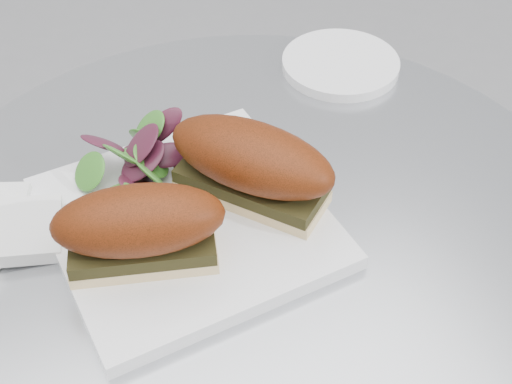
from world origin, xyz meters
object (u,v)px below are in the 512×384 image
(saucer, at_px, (341,64))
(sandwich_right, at_px, (251,163))
(sandwich_left, at_px, (140,227))
(plate, at_px, (187,222))

(saucer, bearing_deg, sandwich_right, -138.39)
(sandwich_right, xyz_separation_m, saucer, (0.20, 0.18, -0.05))
(sandwich_left, bearing_deg, sandwich_right, 32.79)
(sandwich_left, xyz_separation_m, sandwich_right, (0.12, 0.04, 0.00))
(plate, relative_size, saucer, 1.71)
(plate, height_order, saucer, plate)
(plate, relative_size, sandwich_left, 1.53)
(plate, height_order, sandwich_right, sandwich_right)
(sandwich_right, bearing_deg, sandwich_left, -111.66)
(plate, distance_m, sandwich_right, 0.08)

